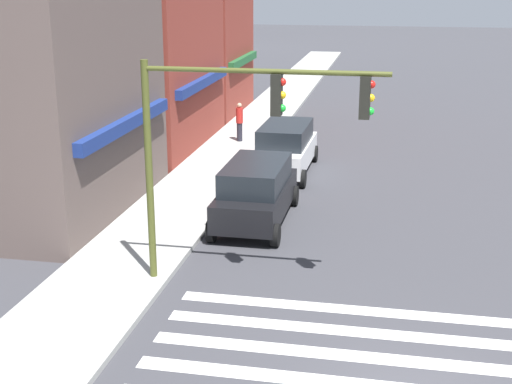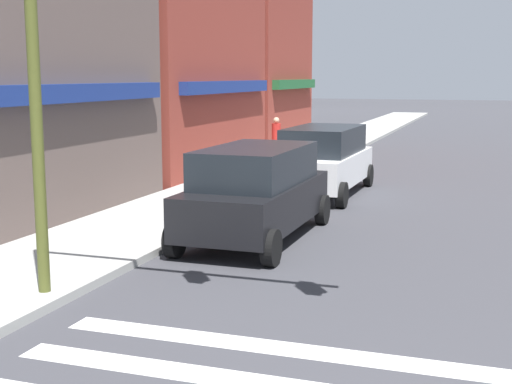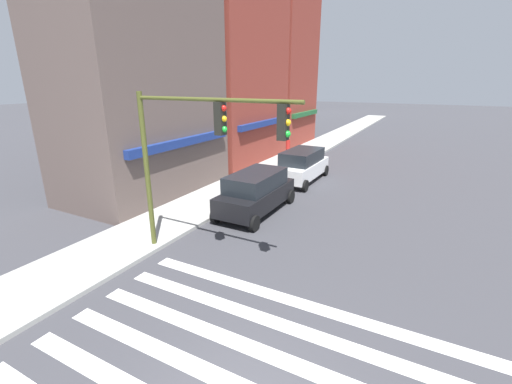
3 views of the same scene
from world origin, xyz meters
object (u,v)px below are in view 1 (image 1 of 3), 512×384
object	(u,v)px
pedestrian_red_jacket	(239,121)
suv_black	(256,191)
traffic_signal	(237,126)
suv_white	(285,147)

from	to	relation	value
pedestrian_red_jacket	suv_black	bearing A→B (deg)	13.20
traffic_signal	suv_black	bearing A→B (deg)	6.01
suv_white	pedestrian_red_jacket	distance (m)	5.27
traffic_signal	pedestrian_red_jacket	distance (m)	16.06
traffic_signal	pedestrian_red_jacket	size ratio (longest dim) A/B	3.28
suv_black	traffic_signal	bearing A→B (deg)	-173.63
suv_white	suv_black	bearing A→B (deg)	-179.09
traffic_signal	suv_black	xyz separation A→B (m)	(4.94, 0.52, -3.11)
traffic_signal	suv_black	world-z (taller)	traffic_signal
traffic_signal	pedestrian_red_jacket	xyz separation A→B (m)	(15.41, 3.33, -3.06)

